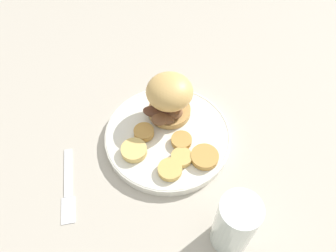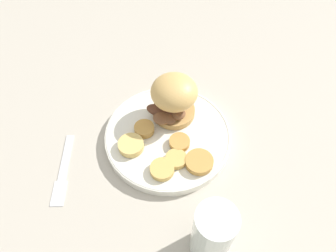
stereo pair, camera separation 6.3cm
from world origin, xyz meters
name	(u,v)px [view 2 (the right image)]	position (x,y,z in m)	size (l,w,h in m)	color
ground_plane	(168,139)	(0.00, 0.00, 0.00)	(4.00, 4.00, 0.00)	#B2A899
dinner_plate	(168,136)	(0.00, 0.00, 0.01)	(0.25, 0.25, 0.02)	white
sandwich	(173,99)	(-0.05, 0.00, 0.07)	(0.10, 0.10, 0.10)	tan
potato_round_0	(162,169)	(0.09, 0.00, 0.03)	(0.05, 0.05, 0.01)	tan
potato_round_1	(179,142)	(0.02, 0.03, 0.03)	(0.04, 0.04, 0.01)	#BC8942
potato_round_2	(131,145)	(0.04, -0.07, 0.03)	(0.05, 0.05, 0.01)	#DBB766
potato_round_3	(144,128)	(0.00, -0.05, 0.03)	(0.04, 0.04, 0.01)	#BC8942
potato_round_4	(176,159)	(0.06, 0.02, 0.03)	(0.04, 0.04, 0.01)	tan
potato_round_5	(199,162)	(0.06, 0.07, 0.03)	(0.05, 0.05, 0.01)	#BC8942
fork	(63,170)	(0.10, -0.19, 0.00)	(0.16, 0.04, 0.00)	silver
drinking_glass	(213,233)	(0.20, 0.09, 0.06)	(0.06, 0.06, 0.13)	silver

